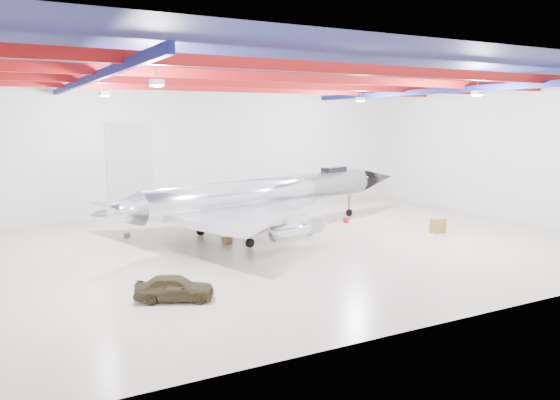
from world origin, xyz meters
TOP-DOWN VIEW (x-y plane):
  - floor at (0.00, 0.00)m, footprint 40.00×40.00m
  - wall_back at (0.00, 15.00)m, footprint 40.00×0.00m
  - wall_right at (20.00, 0.00)m, footprint 0.00×30.00m
  - ceiling at (0.00, 0.00)m, footprint 40.00×40.00m
  - ceiling_structure at (0.00, 0.00)m, footprint 39.50×29.50m
  - jet_aircraft at (0.71, 4.19)m, footprint 28.56×20.79m
  - jeep at (-9.84, -7.24)m, footprint 3.79×2.76m
  - desk at (11.38, -1.75)m, footprint 1.11×0.56m
  - crate_ply at (-3.37, 2.15)m, footprint 0.61×0.50m
  - toolbox_red at (-3.56, 9.40)m, footprint 0.55×0.50m
  - engine_drum at (2.85, 2.00)m, footprint 0.52×0.52m
  - parts_bin at (2.93, 5.26)m, footprint 0.62×0.53m
  - crate_small at (-8.68, 7.42)m, footprint 0.38×0.31m
  - tool_chest at (7.79, 4.55)m, footprint 0.49×0.49m
  - spares_box at (4.49, 8.68)m, footprint 0.47×0.47m

SIDE VIEW (x-z plane):
  - floor at x=0.00m, z-range 0.00..0.00m
  - crate_small at x=-8.68m, z-range 0.00..0.27m
  - toolbox_red at x=-3.56m, z-range 0.00..0.31m
  - spares_box at x=4.49m, z-range 0.00..0.34m
  - parts_bin at x=2.93m, z-range 0.00..0.39m
  - crate_ply at x=-3.37m, z-range 0.00..0.41m
  - tool_chest at x=7.79m, z-range 0.00..0.41m
  - engine_drum at x=2.85m, z-range 0.00..0.44m
  - desk at x=11.38m, z-range 0.00..1.02m
  - jeep at x=-9.84m, z-range 0.00..1.20m
  - jet_aircraft at x=0.71m, z-range -1.37..6.61m
  - wall_back at x=0.00m, z-range -14.50..25.50m
  - wall_right at x=20.00m, z-range -9.50..20.50m
  - ceiling_structure at x=0.00m, z-range 9.79..10.86m
  - ceiling at x=0.00m, z-range 11.00..11.00m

